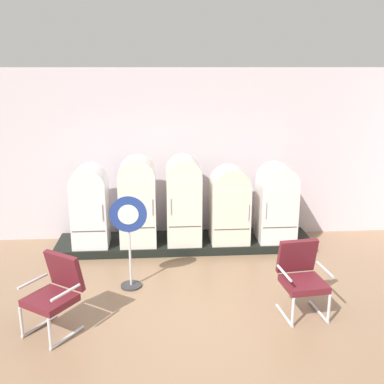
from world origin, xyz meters
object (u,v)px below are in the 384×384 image
refrigerator_0 (90,204)px  refrigerator_2 (184,197)px  armchair_left (55,290)px  sign_stand (129,240)px  refrigerator_1 (138,199)px  armchair_right (301,274)px  refrigerator_4 (276,201)px  refrigerator_3 (230,203)px

refrigerator_0 → refrigerator_2: 1.66m
armchair_left → sign_stand: 1.39m
refrigerator_1 → armchair_right: 3.23m
armchair_left → sign_stand: size_ratio=0.69×
refrigerator_4 → sign_stand: (-2.57, -1.41, -0.13)m
refrigerator_1 → armchair_left: 2.67m
refrigerator_3 → armchair_right: (0.62, -2.26, -0.32)m
refrigerator_4 → refrigerator_3: bearing=-178.8°
refrigerator_3 → armchair_left: size_ratio=1.39×
sign_stand → refrigerator_4: bearing=28.8°
armchair_right → refrigerator_2: bearing=122.2°
refrigerator_2 → refrigerator_3: 0.84m
refrigerator_3 → armchair_left: bearing=-136.1°
refrigerator_4 → armchair_left: size_ratio=1.42×
refrigerator_0 → armchair_right: 3.86m
refrigerator_1 → refrigerator_2: (0.82, 0.05, -0.00)m
refrigerator_0 → armchair_right: (3.11, -2.26, -0.36)m
armchair_right → refrigerator_0: bearing=144.0°
refrigerator_1 → refrigerator_4: size_ratio=1.12×
sign_stand → refrigerator_0: bearing=119.1°
refrigerator_2 → armchair_left: refrigerator_2 is taller
refrigerator_1 → refrigerator_4: bearing=0.5°
refrigerator_4 → armchair_right: refrigerator_4 is taller
refrigerator_2 → armchair_right: 2.76m
refrigerator_4 → sign_stand: 2.93m
armchair_right → armchair_left: bearing=-176.3°
armchair_right → sign_stand: (-2.34, 0.87, 0.21)m
refrigerator_0 → sign_stand: size_ratio=1.00×
refrigerator_4 → armchair_left: (-3.42, -2.49, -0.34)m
armchair_right → sign_stand: size_ratio=0.69×
refrigerator_2 → armchair_left: size_ratio=1.58×
refrigerator_2 → armchair_right: (1.45, -2.31, -0.43)m
refrigerator_3 → armchair_left: (-2.57, -2.47, -0.32)m
refrigerator_3 → refrigerator_4: (0.86, 0.02, 0.02)m
refrigerator_3 → refrigerator_0: bearing=-179.9°
armchair_left → sign_stand: bearing=51.5°
refrigerator_0 → refrigerator_1: refrigerator_1 is taller
refrigerator_1 → armchair_right: (2.27, -2.26, -0.44)m
refrigerator_1 → refrigerator_2: 0.82m
refrigerator_4 → refrigerator_1: bearing=-179.5°
armchair_left → refrigerator_4: bearing=36.0°
refrigerator_4 → armchair_left: bearing=-144.0°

